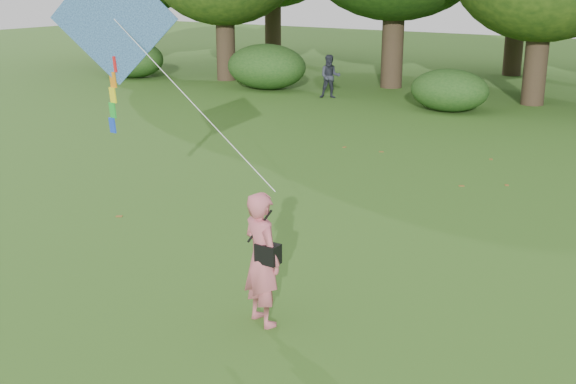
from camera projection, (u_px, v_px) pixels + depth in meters
The scene contains 7 objects.
ground at pixel (236, 359), 8.66m from camera, with size 100.00×100.00×0.00m, color #265114.
man_kite_flyer at pixel (262, 259), 9.32m from camera, with size 0.66×0.43×1.80m, color #C55C69.
bystander_left at pixel (330, 77), 26.83m from camera, with size 0.78×0.61×1.61m, color #292B36.
crossbody_bag at pixel (268, 253), 9.21m from camera, with size 0.43×0.20×0.71m.
flying_kite at pixel (114, 22), 11.60m from camera, with size 5.10×1.83×2.99m.
shrub_band at pixel (554, 92), 22.87m from camera, with size 39.15×3.22×1.88m.
fallen_leaves at pixel (429, 211), 14.08m from camera, with size 11.24×15.59×0.01m.
Camera 1 is at (4.76, -6.10, 4.42)m, focal length 45.00 mm.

